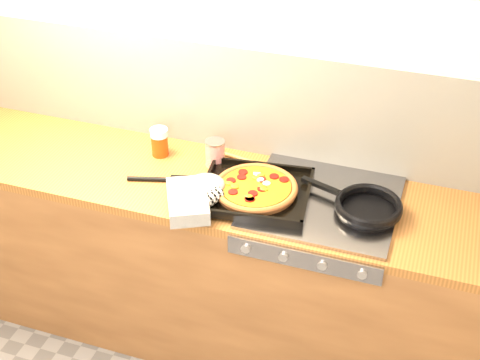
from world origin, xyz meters
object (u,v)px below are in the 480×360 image
at_px(frying_pan, 367,207).
at_px(tomato_can, 215,153).
at_px(pizza_on_tray, 237,191).
at_px(juice_glass, 160,142).

distance_m(frying_pan, tomato_can, 0.71).
distance_m(pizza_on_tray, juice_glass, 0.50).
xyz_separation_m(pizza_on_tray, juice_glass, (-0.45, 0.22, 0.02)).
distance_m(pizza_on_tray, tomato_can, 0.29).
relative_size(frying_pan, tomato_can, 3.82).
bearing_deg(tomato_can, juice_glass, -179.63).
distance_m(pizza_on_tray, frying_pan, 0.52).
height_order(pizza_on_tray, frying_pan, pizza_on_tray).
distance_m(tomato_can, juice_glass, 0.27).
height_order(pizza_on_tray, tomato_can, tomato_can).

